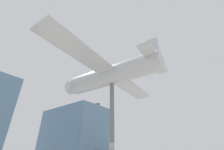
% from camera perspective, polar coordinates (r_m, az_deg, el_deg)
% --- Properties ---
extents(glass_pavilion_right, '(8.24, 12.09, 10.02)m').
position_cam_1_polar(glass_pavilion_right, '(31.00, -13.67, -21.61)').
color(glass_pavilion_right, slate).
rests_on(glass_pavilion_right, ground_plane).
extents(support_pylon_central, '(0.42, 0.42, 7.93)m').
position_cam_1_polar(support_pylon_central, '(13.90, 0.00, -18.42)').
color(support_pylon_central, slate).
rests_on(support_pylon_central, ground_plane).
extents(suspended_airplane, '(16.87, 11.83, 3.57)m').
position_cam_1_polar(suspended_airplane, '(15.64, -0.64, -0.15)').
color(suspended_airplane, '#B2B7BC').
rests_on(suspended_airplane, support_pylon_central).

